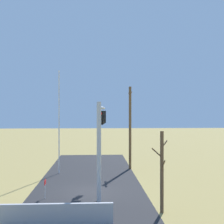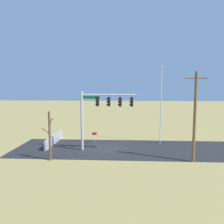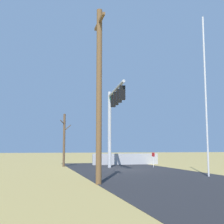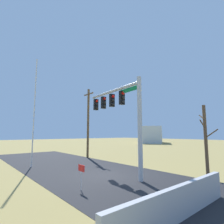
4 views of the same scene
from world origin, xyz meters
name	(u,v)px [view 1 (image 1 of 4)]	position (x,y,z in m)	size (l,w,h in m)	color
ground_plane	(88,191)	(0.00, 0.00, 0.00)	(160.00, 160.00, 0.00)	#9E894C
road_surface	(90,179)	(-4.00, 0.00, 0.01)	(28.00, 8.00, 0.01)	#232326
sidewalk_corner	(99,206)	(3.49, 0.73, 0.00)	(6.00, 6.00, 0.01)	#B7B5AD
retaining_fence	(48,214)	(6.35, -1.86, 0.53)	(0.20, 6.55, 1.06)	#A8A8AD
signal_mast	(101,128)	(0.61, 0.88, 4.52)	(5.87, 0.76, 6.30)	#B2B5BA
flagpole	(59,122)	(-6.32, -2.84, 4.71)	(0.10, 0.10, 9.42)	silver
utility_pole	(130,126)	(-8.28, 3.91, 4.23)	(1.90, 0.26, 8.13)	brown
bare_tree	(162,171)	(4.83, 4.23, 2.35)	(1.27, 1.02, 4.58)	brown
open_sign	(45,185)	(1.65, -2.78, 0.91)	(0.56, 0.04, 1.22)	silver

